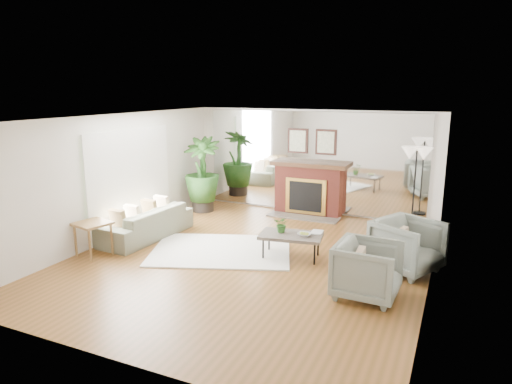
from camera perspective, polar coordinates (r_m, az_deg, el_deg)
The scene contains 18 objects.
ground at distance 8.29m, azimuth -0.60°, elevation -8.27°, with size 7.00×7.00×0.00m, color brown.
wall_left at distance 9.56m, azimuth -17.10°, elevation 1.80°, with size 0.02×7.00×2.50m, color silver.
wall_right at distance 7.23m, azimuth 21.41°, elevation -1.95°, with size 0.02×7.00×2.50m, color silver.
wall_back at distance 11.14m, azimuth 7.00°, elevation 3.76°, with size 6.00×0.02×2.50m, color silver.
mirror_panel at distance 11.12m, azimuth 6.97°, elevation 3.75°, with size 5.40×0.04×2.40m, color silver.
window_panel at distance 9.82m, azimuth -15.48°, elevation 2.77°, with size 0.04×2.40×1.50m, color #B2E09E.
fireplace at distance 11.03m, azimuth 6.56°, elevation 0.56°, with size 1.85×0.83×2.05m.
area_rug at distance 8.66m, azimuth -4.38°, elevation -7.27°, with size 2.55×1.82×0.03m, color white.
coffee_table at distance 8.21m, azimuth 4.41°, elevation -5.53°, with size 1.19×0.81×0.44m.
sofa at distance 9.58m, azimuth -13.54°, elevation -3.76°, with size 2.11×0.83×0.62m, color gray.
armchair_back at distance 7.99m, azimuth 18.37°, elevation -6.41°, with size 0.94×0.97×0.88m, color gray.
armchair_front at distance 6.90m, azimuth 13.78°, elevation -9.44°, with size 0.88×0.91×0.83m, color gray.
side_table at distance 8.74m, azimuth -19.74°, elevation -4.24°, with size 0.67×0.67×0.64m.
potted_ficus at distance 11.26m, azimuth -6.75°, elevation 2.50°, with size 1.05×1.05×1.84m.
floor_lamp at distance 9.67m, azimuth 19.40°, elevation 3.73°, with size 0.60×0.33×1.85m.
tabletop_plant at distance 8.26m, azimuth 3.26°, elevation -4.04°, with size 0.27×0.24×0.30m, color #335E22.
fruit_bowl at distance 8.11m, azimuth 6.07°, elevation -5.30°, with size 0.24×0.24×0.06m, color brown.
book at distance 8.35m, azimuth 6.93°, elevation -4.93°, with size 0.20×0.27×0.02m, color brown.
Camera 1 is at (3.27, -7.01, 2.98)m, focal length 32.00 mm.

